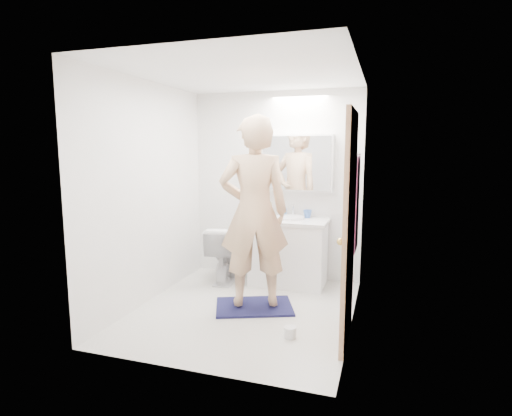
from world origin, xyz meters
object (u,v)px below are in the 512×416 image
at_px(soap_bottle_b, 283,210).
at_px(vanity_cabinet, 289,253).
at_px(soap_bottle_a, 269,207).
at_px(medicine_cabinet, 298,163).
at_px(toothbrush_cup, 307,214).
at_px(toilet, 226,253).
at_px(person, 254,212).
at_px(toilet_paper_roll, 290,332).

bearing_deg(soap_bottle_b, vanity_cabinet, -55.92).
distance_m(vanity_cabinet, soap_bottle_b, 0.55).
bearing_deg(soap_bottle_a, medicine_cabinet, 9.65).
relative_size(vanity_cabinet, toothbrush_cup, 8.34).
distance_m(vanity_cabinet, toilet, 0.81).
relative_size(person, soap_bottle_a, 8.06).
bearing_deg(toilet_paper_roll, soap_bottle_a, 112.39).
relative_size(medicine_cabinet, toilet_paper_roll, 8.00).
height_order(toilet, soap_bottle_a, soap_bottle_a).
height_order(vanity_cabinet, toothbrush_cup, toothbrush_cup).
xyz_separation_m(medicine_cabinet, toilet_paper_roll, (0.30, -1.65, -1.45)).
xyz_separation_m(vanity_cabinet, soap_bottle_b, (-0.12, 0.18, 0.51)).
height_order(toilet, toilet_paper_roll, toilet).
distance_m(medicine_cabinet, soap_bottle_b, 0.63).
relative_size(vanity_cabinet, toilet_paper_roll, 8.18).
bearing_deg(person, medicine_cabinet, -123.14).
xyz_separation_m(medicine_cabinet, soap_bottle_b, (-0.17, -0.03, -0.60)).
relative_size(soap_bottle_a, toilet_paper_roll, 2.22).
distance_m(toilet, toothbrush_cup, 1.15).
height_order(medicine_cabinet, soap_bottle_a, medicine_cabinet).
xyz_separation_m(vanity_cabinet, toothbrush_cup, (0.20, 0.16, 0.48)).
relative_size(soap_bottle_a, soap_bottle_b, 1.59).
xyz_separation_m(toilet, toothbrush_cup, (0.99, 0.28, 0.51)).
relative_size(vanity_cabinet, person, 0.46).
bearing_deg(vanity_cabinet, medicine_cabinet, 75.90).
height_order(person, soap_bottle_b, person).
distance_m(vanity_cabinet, soap_bottle_a, 0.65).
bearing_deg(soap_bottle_a, vanity_cabinet, -26.57).
distance_m(medicine_cabinet, person, 1.20).
relative_size(medicine_cabinet, soap_bottle_a, 3.60).
distance_m(medicine_cabinet, toilet_paper_roll, 2.22).
bearing_deg(soap_bottle_a, toilet, -151.91).
bearing_deg(person, vanity_cabinet, -122.48).
bearing_deg(toilet, vanity_cabinet, -179.38).
height_order(soap_bottle_b, toothbrush_cup, soap_bottle_b).
bearing_deg(soap_bottle_b, toilet_paper_roll, -73.59).
height_order(toothbrush_cup, toilet_paper_roll, toothbrush_cup).
distance_m(toilet, soap_bottle_a, 0.81).
xyz_separation_m(person, toilet_paper_roll, (0.52, -0.56, -0.98)).
distance_m(toilet, person, 1.20).
xyz_separation_m(vanity_cabinet, soap_bottle_a, (-0.30, 0.15, 0.55)).
relative_size(vanity_cabinet, medicine_cabinet, 1.02).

